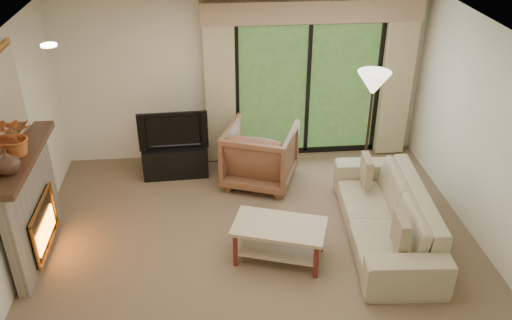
{
  "coord_description": "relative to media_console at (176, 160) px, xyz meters",
  "views": [
    {
      "loc": [
        -0.51,
        -5.24,
        4.22
      ],
      "look_at": [
        0.0,
        0.3,
        1.1
      ],
      "focal_mm": 38.0,
      "sensor_mm": 36.0,
      "label": 1
    }
  ],
  "objects": [
    {
      "name": "floor",
      "position": [
        1.06,
        -1.95,
        -0.24
      ],
      "size": [
        5.5,
        5.5,
        0.0
      ],
      "primitive_type": "plane",
      "color": "brown",
      "rests_on": "ground"
    },
    {
      "name": "ceiling",
      "position": [
        1.06,
        -1.95,
        2.36
      ],
      "size": [
        5.5,
        5.5,
        0.0
      ],
      "primitive_type": "plane",
      "rotation": [
        3.14,
        0.0,
        0.0
      ],
      "color": "silver",
      "rests_on": "ground"
    },
    {
      "name": "wall_back",
      "position": [
        1.06,
        0.55,
        1.06
      ],
      "size": [
        5.0,
        0.0,
        5.0
      ],
      "primitive_type": "plane",
      "rotation": [
        1.57,
        0.0,
        0.0
      ],
      "color": "#F2E7CA",
      "rests_on": "ground"
    },
    {
      "name": "wall_left",
      "position": [
        -1.69,
        -1.95,
        1.06
      ],
      "size": [
        0.0,
        5.0,
        5.0
      ],
      "primitive_type": "plane",
      "rotation": [
        1.57,
        0.0,
        1.57
      ],
      "color": "#F2E7CA",
      "rests_on": "ground"
    },
    {
      "name": "wall_right",
      "position": [
        3.81,
        -1.95,
        1.06
      ],
      "size": [
        0.0,
        5.0,
        5.0
      ],
      "primitive_type": "plane",
      "rotation": [
        1.57,
        0.0,
        -1.57
      ],
      "color": "#F2E7CA",
      "rests_on": "ground"
    },
    {
      "name": "fireplace",
      "position": [
        -1.57,
        -1.75,
        0.45
      ],
      "size": [
        0.24,
        1.7,
        1.37
      ],
      "primitive_type": null,
      "color": "gray",
      "rests_on": "floor"
    },
    {
      "name": "sliding_door",
      "position": [
        2.06,
        0.5,
        0.86
      ],
      "size": [
        2.26,
        0.1,
        2.16
      ],
      "primitive_type": null,
      "color": "black",
      "rests_on": "floor"
    },
    {
      "name": "curtain_left",
      "position": [
        0.71,
        0.39,
        0.96
      ],
      "size": [
        0.45,
        0.18,
        2.35
      ],
      "primitive_type": "cube",
      "color": "tan",
      "rests_on": "floor"
    },
    {
      "name": "curtain_right",
      "position": [
        3.41,
        0.39,
        0.96
      ],
      "size": [
        0.45,
        0.18,
        2.35
      ],
      "primitive_type": "cube",
      "color": "tan",
      "rests_on": "floor"
    },
    {
      "name": "cornice",
      "position": [
        2.06,
        0.41,
        2.08
      ],
      "size": [
        3.2,
        0.24,
        0.32
      ],
      "primitive_type": "cube",
      "color": "tan",
      "rests_on": "wall_back"
    },
    {
      "name": "media_console",
      "position": [
        0.0,
        0.0,
        0.0
      ],
      "size": [
        0.97,
        0.47,
        0.48
      ],
      "primitive_type": "cube",
      "rotation": [
        0.0,
        0.0,
        0.04
      ],
      "color": "black",
      "rests_on": "floor"
    },
    {
      "name": "tv",
      "position": [
        0.0,
        0.0,
        0.53
      ],
      "size": [
        1.01,
        0.17,
        0.58
      ],
      "primitive_type": "imported",
      "rotation": [
        0.0,
        0.0,
        0.04
      ],
      "color": "black",
      "rests_on": "media_console"
    },
    {
      "name": "armchair",
      "position": [
        1.24,
        -0.35,
        0.21
      ],
      "size": [
        1.24,
        1.26,
        0.9
      ],
      "primitive_type": "imported",
      "rotation": [
        0.0,
        0.0,
        2.78
      ],
      "color": "brown",
      "rests_on": "floor"
    },
    {
      "name": "sofa",
      "position": [
        2.67,
        -1.83,
        0.11
      ],
      "size": [
        1.12,
        2.47,
        0.7
      ],
      "primitive_type": "imported",
      "rotation": [
        0.0,
        0.0,
        -1.64
      ],
      "color": "tan",
      "rests_on": "floor"
    },
    {
      "name": "pillow_near",
      "position": [
        2.59,
        -2.52,
        0.35
      ],
      "size": [
        0.13,
        0.4,
        0.39
      ],
      "primitive_type": "cube",
      "rotation": [
        0.0,
        0.0,
        -0.07
      ],
      "color": "#4C3020",
      "rests_on": "sofa"
    },
    {
      "name": "pillow_far",
      "position": [
        2.59,
        -1.13,
        0.35
      ],
      "size": [
        0.13,
        0.38,
        0.37
      ],
      "primitive_type": "cube",
      "rotation": [
        0.0,
        0.0,
        -0.07
      ],
      "color": "#4C3020",
      "rests_on": "sofa"
    },
    {
      "name": "coffee_table",
      "position": [
        1.29,
        -2.12,
        0.0
      ],
      "size": [
        1.2,
        0.9,
        0.48
      ],
      "primitive_type": null,
      "rotation": [
        0.0,
        0.0,
        -0.32
      ],
      "color": "tan",
      "rests_on": "floor"
    },
    {
      "name": "floor_lamp",
      "position": [
        2.77,
        -0.47,
        0.62
      ],
      "size": [
        0.49,
        0.49,
        1.71
      ],
      "primitive_type": null,
      "rotation": [
        0.0,
        0.0,
        0.07
      ],
      "color": "beige",
      "rests_on": "floor"
    },
    {
      "name": "vase",
      "position": [
        -1.55,
        -2.16,
        1.26
      ],
      "size": [
        0.3,
        0.3,
        0.27
      ],
      "primitive_type": "imported",
      "rotation": [
        0.0,
        0.0,
        -0.2
      ],
      "color": "#42291B",
      "rests_on": "fireplace"
    },
    {
      "name": "branches",
      "position": [
        -1.55,
        -1.77,
        1.36
      ],
      "size": [
        0.43,
        0.37,
        0.46
      ],
      "primitive_type": "imported",
      "rotation": [
        0.0,
        0.0,
        -0.02
      ],
      "color": "#C35E27",
      "rests_on": "fireplace"
    }
  ]
}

